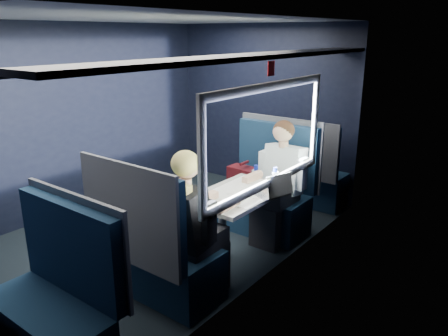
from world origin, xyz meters
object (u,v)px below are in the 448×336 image
Objects in this scene: seat_bay_far at (156,253)px; woman at (191,219)px; laptop at (274,190)px; cup at (277,180)px; seat_row_front at (304,174)px; seat_row_back at (57,306)px; bottle_small at (275,181)px; table at (235,199)px; man at (279,177)px; seat_bay_near at (266,193)px.

seat_bay_far is 0.43m from woman.
laptop is 0.35m from cup.
woman is at bearing -84.30° from seat_row_front.
woman is 3.91× the size of laptop.
seat_bay_far is at bearing -146.18° from woman.
woman reaches higher than seat_row_back.
seat_row_front reaches higher than bottle_small.
seat_bay_far is 1.27m from bottle_small.
seat_bay_far is 1.09× the size of seat_row_back.
table is at bearing -84.20° from seat_row_front.
seat_row_back is (-0.18, -1.80, -0.25)m from table.
table is 0.79× the size of seat_bay_far.
man and woman have the same top height.
woman is at bearing -90.00° from man.
seat_row_back is at bearing -105.33° from laptop.
cup is (0.12, -0.26, 0.06)m from man.
cup is at bearing 74.10° from seat_bay_far.
table is 0.70m from man.
seat_row_back is (0.00, -3.59, 0.00)m from seat_row_front.
table is 0.93m from seat_bay_far.
seat_row_back is 2.11m from bottle_small.
seat_bay_far is 1.42m from cup.
seat_row_back is at bearing -102.93° from woman.
laptop is at bearing 62.27° from seat_bay_far.
cup is at bearing -64.30° from man.
seat_bay_near is 15.81× the size of cup.
man is at bearing 90.00° from woman.
man is 0.29m from cup.
seat_row_front is at bearing 105.44° from cup.
table is 0.71m from woman.
bottle_small is (0.30, 0.21, 0.18)m from table.
bottle_small is (0.23, -0.49, 0.13)m from man.
seat_bay_near is 0.99m from laptop.
cup is (0.37, 2.24, 0.37)m from seat_row_back.
seat_row_back is at bearing -90.00° from seat_row_front.
cup is at bearing 80.49° from seat_row_back.
seat_row_front is at bearing 106.87° from bottle_small.
seat_row_front is 0.88× the size of woman.
woman reaches higher than seat_bay_far.
man is at bearing 115.36° from bottle_small.
cup is (-0.15, 0.31, -0.02)m from laptop.
laptop is at bearing -53.76° from seat_bay_near.
table is 0.76× the size of man.
seat_row_front is 1.71m from bottle_small.
bottle_small reaches higher than table.
seat_bay_near is at bearing 99.49° from woman.
table is 2.96× the size of laptop.
cup is (-0.11, 0.23, -0.07)m from bottle_small.
man reaches higher than cup.
seat_bay_near reaches higher than seat_row_back.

